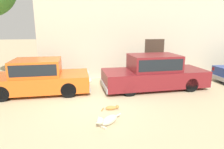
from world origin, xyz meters
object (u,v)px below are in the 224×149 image
(parked_sedan_nearest, at_px, (38,77))
(parked_sedan_second, at_px, (154,72))
(stray_cat, at_px, (112,108))
(stray_dog_spotted, at_px, (108,120))

(parked_sedan_nearest, relative_size, parked_sedan_second, 0.89)
(stray_cat, bearing_deg, stray_dog_spotted, -105.07)
(parked_sedan_second, xyz_separation_m, stray_dog_spotted, (-2.52, -3.17, -0.60))
(parked_sedan_nearest, bearing_deg, stray_cat, -40.45)
(stray_cat, bearing_deg, parked_sedan_second, 43.13)
(parked_sedan_second, xyz_separation_m, stray_cat, (-2.24, -2.12, -0.68))
(stray_dog_spotted, bearing_deg, stray_cat, -143.92)
(parked_sedan_nearest, xyz_separation_m, stray_dog_spotted, (2.53, -3.28, -0.55))
(parked_sedan_second, bearing_deg, stray_cat, -139.85)
(stray_cat, bearing_deg, parked_sedan_nearest, 141.18)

